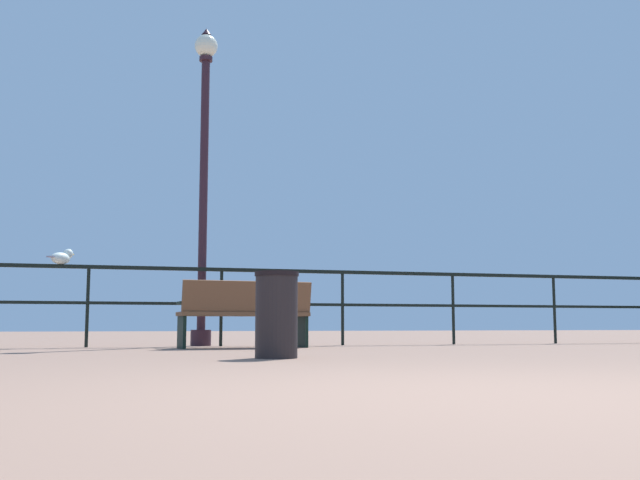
% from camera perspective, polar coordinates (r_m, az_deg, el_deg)
% --- Properties ---
extents(ground_plane, '(60.00, 60.00, 0.00)m').
position_cam_1_polar(ground_plane, '(3.17, 12.86, -11.73)').
color(ground_plane, '#8A6957').
extents(pier_railing, '(20.94, 0.05, 1.07)m').
position_cam_1_polar(pier_railing, '(10.15, -7.65, -3.77)').
color(pier_railing, black).
rests_on(pier_railing, ground_plane).
extents(bench_near_left, '(1.66, 0.75, 0.83)m').
position_cam_1_polar(bench_near_left, '(9.30, -5.83, -5.48)').
color(bench_near_left, brown).
rests_on(bench_near_left, ground_plane).
extents(lamppost_center, '(0.33, 0.33, 4.56)m').
position_cam_1_polar(lamppost_center, '(10.60, -8.99, 6.10)').
color(lamppost_center, '#311B25').
rests_on(lamppost_center, ground_plane).
extents(seagull_on_rail, '(0.35, 0.36, 0.21)m').
position_cam_1_polar(seagull_on_rail, '(10.09, -19.39, -1.27)').
color(seagull_on_rail, silver).
rests_on(seagull_on_rail, pier_railing).
extents(trash_bin, '(0.39, 0.39, 0.76)m').
position_cam_1_polar(trash_bin, '(6.50, -3.40, -5.79)').
color(trash_bin, black).
rests_on(trash_bin, ground_plane).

